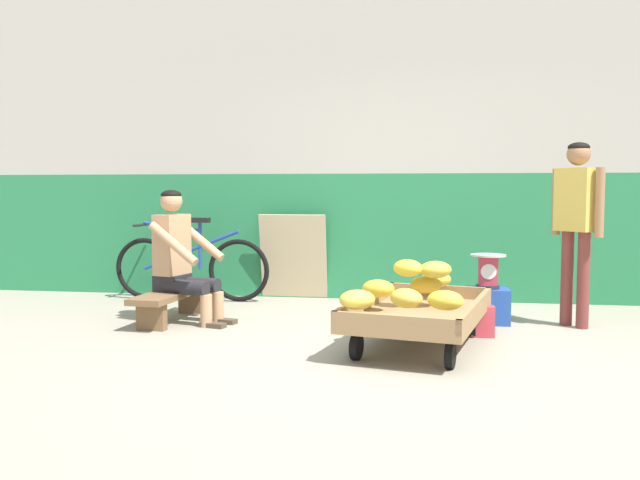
{
  "coord_description": "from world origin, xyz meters",
  "views": [
    {
      "loc": [
        0.25,
        -4.2,
        1.14
      ],
      "look_at": [
        -0.53,
        0.91,
        0.75
      ],
      "focal_mm": 37.35,
      "sensor_mm": 36.0,
      "label": 1
    }
  ],
  "objects_px": {
    "shopping_bag": "(482,321)",
    "weighing_scale": "(488,271)",
    "low_bench": "(173,298)",
    "plastic_crate": "(487,306)",
    "bicycle_near_left": "(191,266)",
    "sign_board": "(293,257)",
    "customer_adult": "(577,213)",
    "banana_cart": "(419,315)",
    "vendor_seated": "(181,257)"
  },
  "relations": [
    {
      "from": "vendor_seated",
      "to": "sign_board",
      "type": "relative_size",
      "value": 1.28
    },
    {
      "from": "low_bench",
      "to": "shopping_bag",
      "type": "bearing_deg",
      "value": -4.72
    },
    {
      "from": "plastic_crate",
      "to": "customer_adult",
      "type": "relative_size",
      "value": 0.24
    },
    {
      "from": "plastic_crate",
      "to": "weighing_scale",
      "type": "height_order",
      "value": "weighing_scale"
    },
    {
      "from": "sign_board",
      "to": "customer_adult",
      "type": "height_order",
      "value": "customer_adult"
    },
    {
      "from": "vendor_seated",
      "to": "sign_board",
      "type": "bearing_deg",
      "value": 62.39
    },
    {
      "from": "banana_cart",
      "to": "bicycle_near_left",
      "type": "xyz_separation_m",
      "value": [
        -2.35,
        1.73,
        0.11
      ]
    },
    {
      "from": "low_bench",
      "to": "plastic_crate",
      "type": "relative_size",
      "value": 3.12
    },
    {
      "from": "vendor_seated",
      "to": "plastic_crate",
      "type": "distance_m",
      "value": 2.67
    },
    {
      "from": "vendor_seated",
      "to": "bicycle_near_left",
      "type": "distance_m",
      "value": 1.17
    },
    {
      "from": "sign_board",
      "to": "banana_cart",
      "type": "bearing_deg",
      "value": -56.52
    },
    {
      "from": "banana_cart",
      "to": "vendor_seated",
      "type": "distance_m",
      "value": 2.16
    },
    {
      "from": "weighing_scale",
      "to": "customer_adult",
      "type": "relative_size",
      "value": 0.2
    },
    {
      "from": "vendor_seated",
      "to": "shopping_bag",
      "type": "xyz_separation_m",
      "value": [
        2.52,
        -0.19,
        -0.45
      ]
    },
    {
      "from": "banana_cart",
      "to": "bicycle_near_left",
      "type": "distance_m",
      "value": 2.92
    },
    {
      "from": "shopping_bag",
      "to": "bicycle_near_left",
      "type": "bearing_deg",
      "value": 155.35
    },
    {
      "from": "banana_cart",
      "to": "bicycle_near_left",
      "type": "bearing_deg",
      "value": 143.61
    },
    {
      "from": "low_bench",
      "to": "weighing_scale",
      "type": "relative_size",
      "value": 3.74
    },
    {
      "from": "plastic_crate",
      "to": "weighing_scale",
      "type": "bearing_deg",
      "value": -90.0
    },
    {
      "from": "weighing_scale",
      "to": "shopping_bag",
      "type": "bearing_deg",
      "value": -99.19
    },
    {
      "from": "bicycle_near_left",
      "to": "shopping_bag",
      "type": "bearing_deg",
      "value": -24.65
    },
    {
      "from": "low_bench",
      "to": "shopping_bag",
      "type": "distance_m",
      "value": 2.62
    },
    {
      "from": "banana_cart",
      "to": "customer_adult",
      "type": "bearing_deg",
      "value": 36.23
    },
    {
      "from": "shopping_bag",
      "to": "low_bench",
      "type": "bearing_deg",
      "value": 175.28
    },
    {
      "from": "vendor_seated",
      "to": "weighing_scale",
      "type": "xyz_separation_m",
      "value": [
        2.61,
        0.35,
        -0.11
      ]
    },
    {
      "from": "vendor_seated",
      "to": "sign_board",
      "type": "xyz_separation_m",
      "value": [
        0.72,
        1.37,
        -0.12
      ]
    },
    {
      "from": "weighing_scale",
      "to": "shopping_bag",
      "type": "distance_m",
      "value": 0.64
    },
    {
      "from": "low_bench",
      "to": "sign_board",
      "type": "relative_size",
      "value": 1.26
    },
    {
      "from": "bicycle_near_left",
      "to": "sign_board",
      "type": "bearing_deg",
      "value": 14.51
    },
    {
      "from": "weighing_scale",
      "to": "bicycle_near_left",
      "type": "distance_m",
      "value": 3.02
    },
    {
      "from": "low_bench",
      "to": "sign_board",
      "type": "height_order",
      "value": "sign_board"
    },
    {
      "from": "vendor_seated",
      "to": "banana_cart",
      "type": "bearing_deg",
      "value": -17.03
    },
    {
      "from": "sign_board",
      "to": "shopping_bag",
      "type": "distance_m",
      "value": 2.41
    },
    {
      "from": "weighing_scale",
      "to": "vendor_seated",
      "type": "bearing_deg",
      "value": -172.34
    },
    {
      "from": "customer_adult",
      "to": "vendor_seated",
      "type": "bearing_deg",
      "value": -174.66
    },
    {
      "from": "low_bench",
      "to": "bicycle_near_left",
      "type": "height_order",
      "value": "bicycle_near_left"
    },
    {
      "from": "bicycle_near_left",
      "to": "low_bench",
      "type": "bearing_deg",
      "value": -78.29
    },
    {
      "from": "sign_board",
      "to": "shopping_bag",
      "type": "bearing_deg",
      "value": -40.94
    },
    {
      "from": "banana_cart",
      "to": "shopping_bag",
      "type": "height_order",
      "value": "banana_cart"
    },
    {
      "from": "banana_cart",
      "to": "vendor_seated",
      "type": "xyz_separation_m",
      "value": [
        -2.04,
        0.62,
        0.33
      ]
    },
    {
      "from": "banana_cart",
      "to": "low_bench",
      "type": "height_order",
      "value": "banana_cart"
    },
    {
      "from": "bicycle_near_left",
      "to": "shopping_bag",
      "type": "xyz_separation_m",
      "value": [
        2.83,
        -1.3,
        -0.23
      ]
    },
    {
      "from": "bicycle_near_left",
      "to": "vendor_seated",
      "type": "bearing_deg",
      "value": -74.36
    },
    {
      "from": "banana_cart",
      "to": "sign_board",
      "type": "distance_m",
      "value": 2.4
    },
    {
      "from": "banana_cart",
      "to": "low_bench",
      "type": "bearing_deg",
      "value": 163.06
    },
    {
      "from": "banana_cart",
      "to": "plastic_crate",
      "type": "bearing_deg",
      "value": 59.64
    },
    {
      "from": "banana_cart",
      "to": "weighing_scale",
      "type": "distance_m",
      "value": 1.15
    },
    {
      "from": "customer_adult",
      "to": "weighing_scale",
      "type": "bearing_deg",
      "value": 176.59
    },
    {
      "from": "low_bench",
      "to": "plastic_crate",
      "type": "height_order",
      "value": "plastic_crate"
    },
    {
      "from": "shopping_bag",
      "to": "weighing_scale",
      "type": "bearing_deg",
      "value": 80.81
    }
  ]
}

